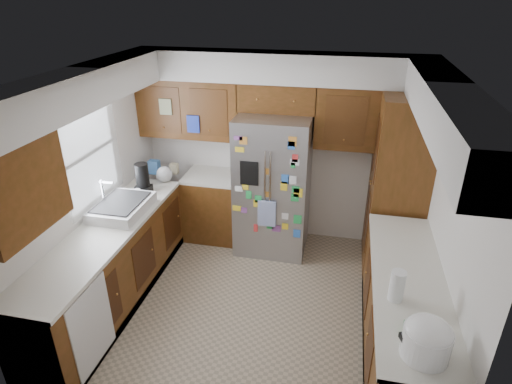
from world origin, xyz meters
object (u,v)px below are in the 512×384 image
pantry (398,185)px  fridge (273,185)px  paper_towel (397,286)px  rice_cooker (427,338)px

pantry → fridge: size_ratio=1.19×
fridge → paper_towel: fridge is taller
pantry → paper_towel: bearing=-94.4°
fridge → rice_cooker: size_ratio=5.39×
pantry → paper_towel: pantry is taller
pantry → fridge: 1.51m
pantry → rice_cooker: (-0.00, -2.48, -0.01)m
fridge → paper_towel: bearing=-55.7°
pantry → paper_towel: 1.93m
fridge → rice_cooker: (1.50, -2.53, 0.17)m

